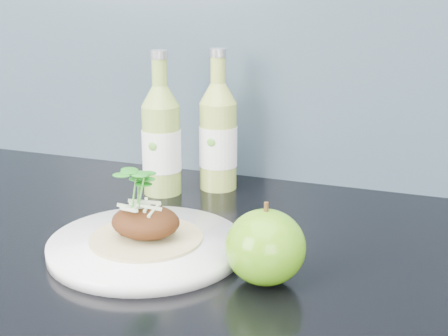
{
  "coord_description": "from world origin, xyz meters",
  "views": [
    {
      "loc": [
        0.32,
        1.0,
        1.22
      ],
      "look_at": [
        0.05,
        1.69,
        1.0
      ],
      "focal_mm": 50.0,
      "sensor_mm": 36.0,
      "label": 1
    }
  ],
  "objects_px": {
    "cider_bottle_right": "(218,137)",
    "green_apple": "(265,247)",
    "cider_bottle_left": "(161,141)",
    "dinner_plate": "(147,246)"
  },
  "relations": [
    {
      "from": "green_apple",
      "to": "dinner_plate",
      "type": "bearing_deg",
      "value": 170.61
    },
    {
      "from": "cider_bottle_right",
      "to": "green_apple",
      "type": "bearing_deg",
      "value": -51.34
    },
    {
      "from": "green_apple",
      "to": "cider_bottle_right",
      "type": "distance_m",
      "value": 0.34
    },
    {
      "from": "green_apple",
      "to": "cider_bottle_left",
      "type": "height_order",
      "value": "cider_bottle_left"
    },
    {
      "from": "green_apple",
      "to": "cider_bottle_right",
      "type": "bearing_deg",
      "value": 120.02
    },
    {
      "from": "cider_bottle_left",
      "to": "dinner_plate",
      "type": "bearing_deg",
      "value": -56.89
    },
    {
      "from": "green_apple",
      "to": "cider_bottle_right",
      "type": "height_order",
      "value": "cider_bottle_right"
    },
    {
      "from": "green_apple",
      "to": "cider_bottle_right",
      "type": "xyz_separation_m",
      "value": [
        -0.17,
        0.29,
        0.04
      ]
    },
    {
      "from": "dinner_plate",
      "to": "green_apple",
      "type": "distance_m",
      "value": 0.17
    },
    {
      "from": "cider_bottle_left",
      "to": "cider_bottle_right",
      "type": "bearing_deg",
      "value": 48.6
    }
  ]
}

